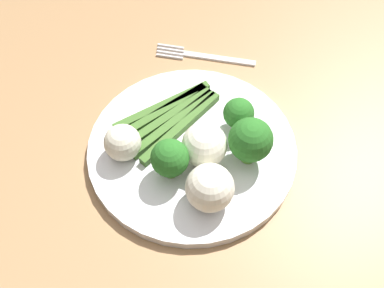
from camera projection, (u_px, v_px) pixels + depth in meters
name	position (u px, v px, depth m)	size (l,w,h in m)	color
dining_table	(164.00, 181.00, 0.77)	(1.34, 0.88, 0.73)	#9E754C
plate	(192.00, 149.00, 0.67)	(0.29, 0.29, 0.01)	white
asparagus_bundle	(169.00, 118.00, 0.69)	(0.15, 0.16, 0.01)	#3D6626
broccoli_left	(239.00, 114.00, 0.66)	(0.04, 0.04, 0.05)	#568E33
broccoli_back	(251.00, 140.00, 0.62)	(0.06, 0.06, 0.07)	#568E33
broccoli_right	(170.00, 158.00, 0.61)	(0.05, 0.05, 0.06)	#568E33
cauliflower_near_center	(210.00, 188.00, 0.59)	(0.06, 0.06, 0.06)	white
cauliflower_back_right	(204.00, 145.00, 0.63)	(0.06, 0.06, 0.06)	white
cauliflower_mid	(123.00, 143.00, 0.64)	(0.05, 0.05, 0.05)	silver
fork	(204.00, 56.00, 0.78)	(0.04, 0.17, 0.00)	silver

